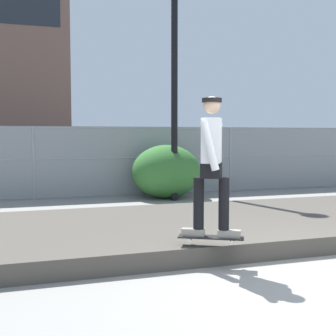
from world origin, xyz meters
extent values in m
plane|color=gray|center=(0.00, 0.00, 0.00)|extent=(120.00, 120.00, 0.00)
cube|color=#4C473F|center=(0.00, 2.98, 0.13)|extent=(15.94, 3.49, 0.25)
cube|color=black|center=(-0.82, 1.25, 0.37)|extent=(0.80, 0.56, 0.02)
cylinder|color=silver|center=(-0.55, 1.21, 0.34)|extent=(0.06, 0.05, 0.05)
cylinder|color=silver|center=(-0.64, 1.05, 0.34)|extent=(0.06, 0.05, 0.05)
cylinder|color=silver|center=(-1.01, 1.46, 0.34)|extent=(0.06, 0.05, 0.05)
cylinder|color=silver|center=(-1.09, 1.30, 0.34)|extent=(0.06, 0.05, 0.05)
cube|color=#99999E|center=(-0.59, 1.13, 0.36)|extent=(0.11, 0.15, 0.01)
cube|color=#99999E|center=(-1.05, 1.38, 0.36)|extent=(0.11, 0.15, 0.01)
cube|color=gray|center=(-0.63, 1.15, 0.42)|extent=(0.29, 0.22, 0.09)
cube|color=gray|center=(-1.01, 1.36, 0.42)|extent=(0.29, 0.22, 0.09)
cylinder|color=black|center=(-0.69, 1.18, 0.79)|extent=(0.13, 0.13, 0.64)
cylinder|color=black|center=(-0.96, 1.33, 0.79)|extent=(0.13, 0.13, 0.64)
cube|color=black|center=(-0.82, 1.25, 1.19)|extent=(0.37, 0.41, 0.18)
cube|color=white|center=(-0.82, 1.25, 1.55)|extent=(0.38, 0.44, 0.54)
cylinder|color=white|center=(-0.70, 1.47, 1.49)|extent=(0.25, 0.19, 0.58)
cylinder|color=white|center=(-0.94, 1.04, 1.49)|extent=(0.25, 0.19, 0.58)
sphere|color=tan|center=(-0.82, 1.25, 1.98)|extent=(0.21, 0.21, 0.21)
cylinder|color=black|center=(-0.82, 1.25, 2.04)|extent=(0.24, 0.24, 0.05)
cylinder|color=gray|center=(-2.70, 7.94, 0.93)|extent=(0.06, 0.06, 1.85)
cylinder|color=gray|center=(2.70, 7.94, 0.93)|extent=(0.06, 0.06, 1.85)
cylinder|color=gray|center=(0.00, 7.94, 1.81)|extent=(16.20, 0.04, 0.04)
cylinder|color=gray|center=(0.00, 7.94, 1.02)|extent=(16.20, 0.04, 0.04)
cylinder|color=gray|center=(0.00, 7.94, 0.06)|extent=(16.20, 0.04, 0.04)
cube|color=gray|center=(0.00, 7.94, 0.93)|extent=(16.20, 0.01, 1.85)
cylinder|color=black|center=(0.61, 6.79, 3.41)|extent=(0.16, 0.16, 6.83)
cylinder|color=black|center=(-3.41, 10.97, 0.32)|extent=(0.65, 0.27, 0.64)
cylinder|color=black|center=(-3.35, 9.26, 0.32)|extent=(0.65, 0.27, 0.64)
cube|color=silver|center=(1.54, 10.53, 0.67)|extent=(4.43, 1.87, 0.70)
cube|color=#23282D|center=(1.34, 10.54, 1.34)|extent=(2.23, 1.64, 0.64)
cylinder|color=black|center=(2.92, 11.37, 0.32)|extent=(0.64, 0.25, 0.64)
cylinder|color=black|center=(2.89, 9.66, 0.32)|extent=(0.64, 0.25, 0.64)
cylinder|color=black|center=(0.19, 11.41, 0.32)|extent=(0.64, 0.25, 0.64)
cylinder|color=black|center=(0.16, 9.70, 0.32)|extent=(0.64, 0.25, 0.64)
ellipsoid|color=#336B2D|center=(0.55, 7.23, 0.69)|extent=(1.78, 1.46, 1.38)
camera|label=1|loc=(-3.03, -3.76, 1.61)|focal=48.31mm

